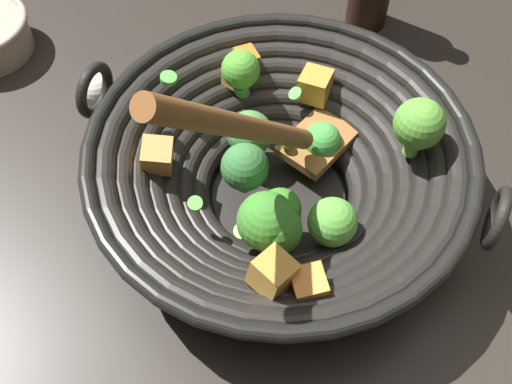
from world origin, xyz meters
name	(u,v)px	position (x,y,z in m)	size (l,w,h in m)	color
ground_plane	(278,201)	(0.00, 0.00, 0.00)	(4.00, 4.00, 0.00)	#28231E
wok	(280,167)	(0.00, 0.00, 0.06)	(0.34, 0.38, 0.25)	black
garlic_bulb	(97,90)	(-0.09, -0.21, 0.02)	(0.04, 0.04, 0.04)	silver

